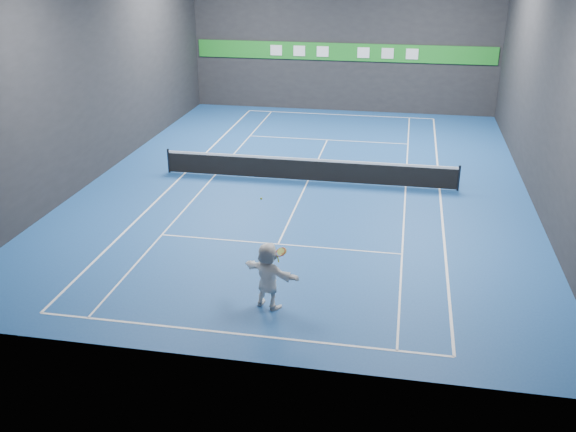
% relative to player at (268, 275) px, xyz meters
% --- Properties ---
extents(ground, '(26.00, 26.00, 0.00)m').
position_rel_player_xyz_m(ground, '(-0.53, 10.39, -0.96)').
color(ground, navy).
rests_on(ground, ground).
extents(wall_back, '(18.00, 0.10, 9.00)m').
position_rel_player_xyz_m(wall_back, '(-0.53, 23.39, 3.54)').
color(wall_back, black).
rests_on(wall_back, ground).
extents(wall_front, '(18.00, 0.10, 9.00)m').
position_rel_player_xyz_m(wall_front, '(-0.53, -2.61, 3.54)').
color(wall_front, black).
rests_on(wall_front, ground).
extents(wall_left, '(0.10, 26.00, 9.00)m').
position_rel_player_xyz_m(wall_left, '(-9.53, 10.39, 3.54)').
color(wall_left, black).
rests_on(wall_left, ground).
extents(wall_right, '(0.10, 26.00, 9.00)m').
position_rel_player_xyz_m(wall_right, '(8.47, 10.39, 3.54)').
color(wall_right, black).
rests_on(wall_right, ground).
extents(baseline_near, '(10.98, 0.08, 0.01)m').
position_rel_player_xyz_m(baseline_near, '(-0.53, -1.50, -0.96)').
color(baseline_near, white).
rests_on(baseline_near, ground).
extents(baseline_far, '(10.98, 0.08, 0.01)m').
position_rel_player_xyz_m(baseline_far, '(-0.53, 22.28, -0.96)').
color(baseline_far, white).
rests_on(baseline_far, ground).
extents(sideline_doubles_left, '(0.08, 23.78, 0.01)m').
position_rel_player_xyz_m(sideline_doubles_left, '(-6.02, 10.39, -0.96)').
color(sideline_doubles_left, white).
rests_on(sideline_doubles_left, ground).
extents(sideline_doubles_right, '(0.08, 23.78, 0.01)m').
position_rel_player_xyz_m(sideline_doubles_right, '(4.96, 10.39, -0.96)').
color(sideline_doubles_right, white).
rests_on(sideline_doubles_right, ground).
extents(sideline_singles_left, '(0.06, 23.78, 0.01)m').
position_rel_player_xyz_m(sideline_singles_left, '(-4.64, 10.39, -0.96)').
color(sideline_singles_left, white).
rests_on(sideline_singles_left, ground).
extents(sideline_singles_right, '(0.06, 23.78, 0.01)m').
position_rel_player_xyz_m(sideline_singles_right, '(3.58, 10.39, -0.96)').
color(sideline_singles_right, white).
rests_on(sideline_singles_right, ground).
extents(service_line_near, '(8.23, 0.06, 0.01)m').
position_rel_player_xyz_m(service_line_near, '(-0.53, 3.99, -0.96)').
color(service_line_near, white).
rests_on(service_line_near, ground).
extents(service_line_far, '(8.23, 0.06, 0.01)m').
position_rel_player_xyz_m(service_line_far, '(-0.53, 16.79, -0.96)').
color(service_line_far, white).
rests_on(service_line_far, ground).
extents(center_service_line, '(0.06, 12.80, 0.01)m').
position_rel_player_xyz_m(center_service_line, '(-0.53, 10.39, -0.96)').
color(center_service_line, white).
rests_on(center_service_line, ground).
extents(player, '(1.86, 1.25, 1.92)m').
position_rel_player_xyz_m(player, '(0.00, 0.00, 0.00)').
color(player, white).
rests_on(player, ground).
extents(tennis_ball, '(0.06, 0.06, 0.06)m').
position_rel_player_xyz_m(tennis_ball, '(-0.18, 0.12, 2.18)').
color(tennis_ball, '#CBF228').
rests_on(tennis_ball, player).
extents(tennis_net, '(12.50, 0.10, 1.07)m').
position_rel_player_xyz_m(tennis_net, '(-0.53, 10.39, -0.42)').
color(tennis_net, black).
rests_on(tennis_net, ground).
extents(sponsor_banner, '(17.64, 0.11, 1.00)m').
position_rel_player_xyz_m(sponsor_banner, '(-0.53, 23.32, 2.54)').
color(sponsor_banner, '#1C8223').
rests_on(sponsor_banner, wall_back).
extents(tennis_racket, '(0.41, 0.33, 0.46)m').
position_rel_player_xyz_m(tennis_racket, '(0.34, 0.05, 0.69)').
color(tennis_racket, red).
rests_on(tennis_racket, player).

